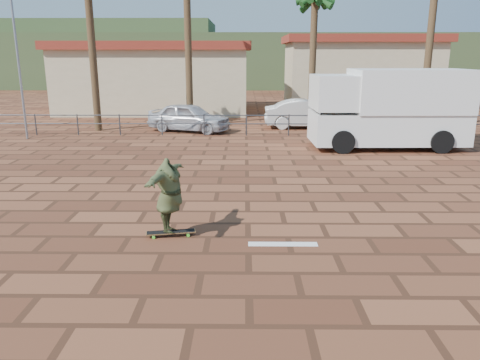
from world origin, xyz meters
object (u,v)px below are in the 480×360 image
campervan (389,107)px  longboard (171,232)px  car_silver (189,117)px  skateboarder (169,195)px  car_white (307,114)px

campervan → longboard: bearing=-128.1°
longboard → car_silver: 14.10m
longboard → skateboarder: skateboarder is taller
longboard → skateboarder: bearing=53.1°
skateboarder → campervan: campervan is taller
longboard → car_silver: car_silver is taller
campervan → skateboarder: bearing=-128.1°
longboard → skateboarder: 0.81m
car_silver → skateboarder: bearing=-154.9°
longboard → car_white: bearing=62.1°
skateboarder → campervan: (7.40, 9.87, 0.76)m
car_silver → car_white: (6.04, 1.16, 0.03)m
campervan → car_silver: (-8.62, 4.16, -0.96)m
car_white → skateboarder: bearing=163.0°
longboard → campervan: (7.40, 9.87, 1.57)m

